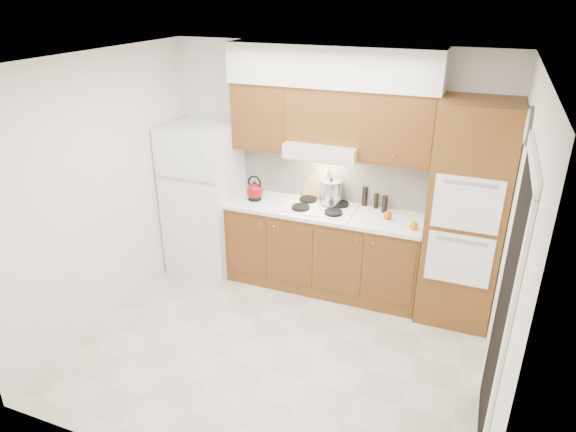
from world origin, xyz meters
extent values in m
plane|color=beige|center=(0.00, 0.00, 0.00)|extent=(3.60, 3.60, 0.00)
plane|color=white|center=(0.00, 0.00, 2.60)|extent=(3.60, 3.60, 0.00)
cube|color=white|center=(0.00, 1.50, 1.30)|extent=(3.60, 0.02, 2.60)
cube|color=white|center=(-1.80, 0.00, 1.30)|extent=(0.02, 3.00, 2.60)
cube|color=white|center=(1.80, 0.00, 1.30)|extent=(0.02, 3.00, 2.60)
cube|color=white|center=(-1.41, 1.14, 0.86)|extent=(0.75, 0.72, 1.72)
cube|color=brown|center=(0.02, 1.20, 0.45)|extent=(2.11, 0.60, 0.90)
cube|color=white|center=(0.03, 1.19, 0.92)|extent=(2.13, 0.62, 0.04)
cube|color=white|center=(0.02, 1.49, 1.22)|extent=(2.11, 0.03, 0.56)
cube|color=brown|center=(1.44, 1.18, 1.10)|extent=(0.70, 0.65, 2.20)
cube|color=brown|center=(-0.71, 1.33, 1.85)|extent=(0.63, 0.33, 0.70)
cube|color=brown|center=(0.72, 1.33, 1.85)|extent=(0.73, 0.33, 0.70)
cube|color=silver|center=(-0.02, 1.27, 1.57)|extent=(0.75, 0.45, 0.15)
cube|color=brown|center=(-0.02, 1.33, 1.92)|extent=(0.75, 0.33, 0.55)
cube|color=silver|center=(0.03, 1.32, 2.40)|extent=(2.13, 0.36, 0.40)
cube|color=white|center=(-0.02, 1.21, 0.95)|extent=(0.74, 0.50, 0.01)
cube|color=black|center=(1.79, -0.35, 1.05)|extent=(0.02, 0.90, 2.10)
cylinder|color=#3F3833|center=(1.79, 0.55, 2.15)|extent=(0.02, 0.30, 0.30)
sphere|color=maroon|center=(-0.77, 1.16, 1.04)|extent=(0.22, 0.22, 0.18)
cube|color=tan|center=(-0.17, 1.45, 1.14)|extent=(0.29, 0.16, 0.37)
cylinder|color=#A9A9AD|center=(0.05, 1.33, 1.09)|extent=(0.30, 0.30, 0.24)
cylinder|color=black|center=(0.39, 1.45, 1.05)|extent=(0.08, 0.08, 0.21)
cylinder|color=black|center=(0.52, 1.42, 1.02)|extent=(0.06, 0.06, 0.16)
cylinder|color=black|center=(0.63, 1.35, 1.03)|extent=(0.08, 0.08, 0.18)
sphere|color=orange|center=(0.98, 1.04, 0.98)|extent=(0.10, 0.10, 0.08)
sphere|color=#E1460B|center=(0.70, 1.18, 0.98)|extent=(0.11, 0.11, 0.09)
camera|label=1|loc=(1.49, -3.60, 3.10)|focal=32.00mm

